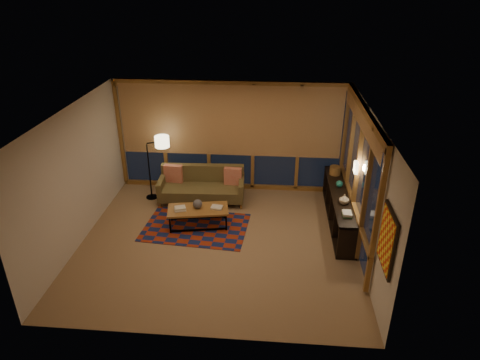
# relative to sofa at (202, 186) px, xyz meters

# --- Properties ---
(floor) EXTENTS (5.50, 5.00, 0.01)m
(floor) POSITION_rel_sofa_xyz_m (0.61, -1.66, -0.40)
(floor) COLOR #A37A5A
(floor) RESTS_ON ground
(ceiling) EXTENTS (5.50, 5.00, 0.01)m
(ceiling) POSITION_rel_sofa_xyz_m (0.61, -1.66, 2.30)
(ceiling) COLOR silver
(ceiling) RESTS_ON walls
(walls) EXTENTS (5.51, 5.01, 2.70)m
(walls) POSITION_rel_sofa_xyz_m (0.61, -1.66, 0.95)
(walls) COLOR beige
(walls) RESTS_ON floor
(window_wall_back) EXTENTS (5.30, 0.16, 2.60)m
(window_wall_back) POSITION_rel_sofa_xyz_m (0.61, 0.77, 0.95)
(window_wall_back) COLOR olive
(window_wall_back) RESTS_ON walls
(window_wall_right) EXTENTS (0.16, 3.70, 2.60)m
(window_wall_right) POSITION_rel_sofa_xyz_m (3.29, -1.06, 0.95)
(window_wall_right) COLOR olive
(window_wall_right) RESTS_ON walls
(wall_art) EXTENTS (0.06, 0.74, 0.94)m
(wall_art) POSITION_rel_sofa_xyz_m (3.32, -3.51, 1.05)
(wall_art) COLOR red
(wall_art) RESTS_ON walls
(wall_sconce) EXTENTS (0.12, 0.18, 0.22)m
(wall_sconce) POSITION_rel_sofa_xyz_m (3.23, -1.21, 1.15)
(wall_sconce) COLOR #FFEEB3
(wall_sconce) RESTS_ON walls
(sofa) EXTENTS (2.00, 0.89, 0.80)m
(sofa) POSITION_rel_sofa_xyz_m (0.00, 0.00, 0.00)
(sofa) COLOR brown
(sofa) RESTS_ON floor
(pillow_left) EXTENTS (0.45, 0.18, 0.44)m
(pillow_left) POSITION_rel_sofa_xyz_m (-0.70, 0.19, 0.22)
(pillow_left) COLOR #BB1405
(pillow_left) RESTS_ON sofa
(pillow_right) EXTENTS (0.42, 0.16, 0.41)m
(pillow_right) POSITION_rel_sofa_xyz_m (0.72, 0.17, 0.21)
(pillow_right) COLOR #BB1405
(pillow_right) RESTS_ON sofa
(area_rug) EXTENTS (2.28, 1.61, 0.01)m
(area_rug) POSITION_rel_sofa_xyz_m (0.05, -1.16, -0.40)
(area_rug) COLOR maroon
(area_rug) RESTS_ON floor
(coffee_table) EXTENTS (1.35, 0.79, 0.42)m
(coffee_table) POSITION_rel_sofa_xyz_m (0.10, -1.09, -0.19)
(coffee_table) COLOR olive
(coffee_table) RESTS_ON floor
(book_stack_a) EXTENTS (0.27, 0.24, 0.07)m
(book_stack_a) POSITION_rel_sofa_xyz_m (-0.26, -1.18, 0.05)
(book_stack_a) COLOR beige
(book_stack_a) RESTS_ON coffee_table
(book_stack_b) EXTENTS (0.28, 0.23, 0.05)m
(book_stack_b) POSITION_rel_sofa_xyz_m (0.50, -1.05, 0.05)
(book_stack_b) COLOR beige
(book_stack_b) RESTS_ON coffee_table
(ceramic_pot) EXTENTS (0.24, 0.24, 0.20)m
(ceramic_pot) POSITION_rel_sofa_xyz_m (0.10, -1.05, 0.12)
(ceramic_pot) COLOR black
(ceramic_pot) RESTS_ON coffee_table
(floor_lamp) EXTENTS (0.60, 0.51, 1.53)m
(floor_lamp) POSITION_rel_sofa_xyz_m (-1.24, 0.09, 0.36)
(floor_lamp) COLOR black
(floor_lamp) RESTS_ON floor
(bookshelf) EXTENTS (0.40, 2.79, 0.70)m
(bookshelf) POSITION_rel_sofa_xyz_m (3.10, -0.66, -0.05)
(bookshelf) COLOR black
(bookshelf) RESTS_ON floor
(basket) EXTENTS (0.27, 0.27, 0.19)m
(basket) POSITION_rel_sofa_xyz_m (3.08, 0.28, 0.39)
(basket) COLOR brown
(basket) RESTS_ON bookshelf
(teal_bowl) EXTENTS (0.16, 0.16, 0.15)m
(teal_bowl) POSITION_rel_sofa_xyz_m (3.10, -0.36, 0.37)
(teal_bowl) COLOR #1B6858
(teal_bowl) RESTS_ON bookshelf
(vase) EXTENTS (0.26, 0.26, 0.21)m
(vase) POSITION_rel_sofa_xyz_m (3.10, -1.11, 0.40)
(vase) COLOR tan
(vase) RESTS_ON bookshelf
(shelf_book_stack) EXTENTS (0.21, 0.28, 0.08)m
(shelf_book_stack) POSITION_rel_sofa_xyz_m (3.10, -1.57, 0.33)
(shelf_book_stack) COLOR beige
(shelf_book_stack) RESTS_ON bookshelf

